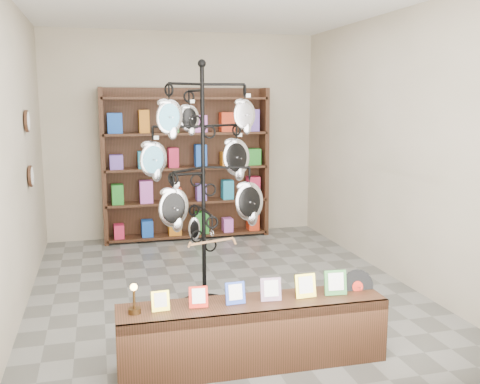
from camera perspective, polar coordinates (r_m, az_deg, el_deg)
The scene contains 6 objects.
ground at distance 5.90m, azimuth -1.89°, elevation -10.28°, with size 5.00×5.00×0.00m, color slate.
room_envelope at distance 5.55m, azimuth -2.00°, elevation 7.98°, with size 5.00×5.00×5.00m.
display_tree at distance 5.12m, azimuth -3.96°, elevation 2.59°, with size 1.24×1.19×2.40m.
front_shelf at distance 4.26m, azimuth 1.40°, elevation -14.78°, with size 2.07×0.46×0.73m.
back_shelving at distance 7.86m, azimuth -5.73°, elevation 2.46°, with size 2.42×0.36×2.20m.
wall_clocks at distance 6.27m, azimuth -21.61°, elevation 4.30°, with size 0.03×0.24×0.84m.
Camera 1 is at (-1.25, -5.40, 2.03)m, focal length 40.00 mm.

